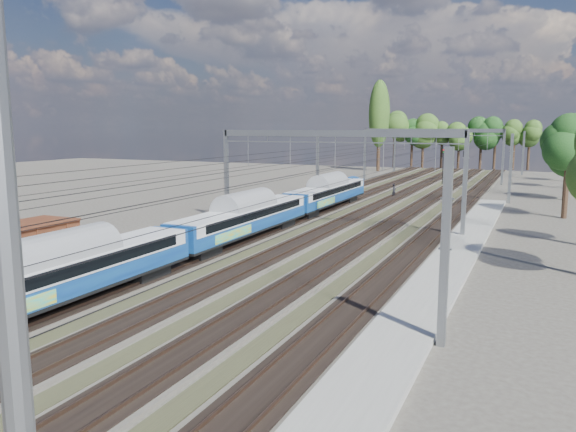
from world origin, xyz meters
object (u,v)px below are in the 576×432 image
at_px(worker, 394,191).
at_px(signal_near, 443,162).
at_px(signal_far, 464,169).
at_px(emu_train, 243,214).

xyz_separation_m(worker, signal_near, (2.99, 20.68, 2.73)).
bearing_deg(signal_near, signal_far, -96.38).
distance_m(worker, signal_near, 21.07).
relative_size(worker, signal_far, 0.29).
relative_size(emu_train, signal_far, 9.25).
distance_m(emu_train, worker, 34.46).
bearing_deg(emu_train, signal_near, 82.71).
xyz_separation_m(signal_near, signal_far, (5.79, -19.93, 0.36)).
bearing_deg(signal_far, emu_train, -91.93).
bearing_deg(emu_train, signal_far, 69.86).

